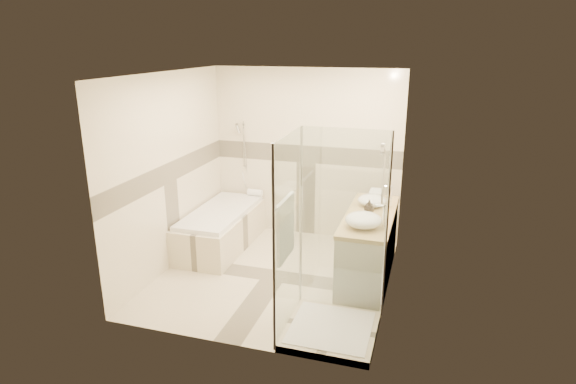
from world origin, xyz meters
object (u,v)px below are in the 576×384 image
(vessel_sink_near, at_px, (372,200))
(vanity, at_px, (368,246))
(vessel_sink_far, at_px, (363,220))
(shower_enclosure, at_px, (322,285))
(amenity_bottle_a, at_px, (369,207))
(bathtub, at_px, (221,226))
(amenity_bottle_b, at_px, (369,207))

(vessel_sink_near, bearing_deg, vanity, -86.34)
(vessel_sink_near, relative_size, vessel_sink_far, 0.87)
(shower_enclosure, bearing_deg, amenity_bottle_a, 78.07)
(bathtub, bearing_deg, vessel_sink_far, -20.54)
(bathtub, xyz_separation_m, vanity, (2.15, -0.35, 0.12))
(vanity, height_order, shower_enclosure, shower_enclosure)
(bathtub, xyz_separation_m, vessel_sink_near, (2.13, -0.04, 0.62))
(vessel_sink_near, bearing_deg, amenity_bottle_b, -90.00)
(vessel_sink_near, bearing_deg, bathtub, 178.99)
(vessel_sink_near, xyz_separation_m, amenity_bottle_a, (0.00, -0.29, 0.01))
(vessel_sink_near, relative_size, amenity_bottle_b, 2.29)
(vessel_sink_far, bearing_deg, bathtub, 159.46)
(vessel_sink_near, bearing_deg, amenity_bottle_a, -90.00)
(vanity, distance_m, amenity_bottle_a, 0.51)
(bathtub, bearing_deg, vessel_sink_near, -1.01)
(shower_enclosure, bearing_deg, bathtub, 138.90)
(bathtub, bearing_deg, amenity_bottle_a, -8.79)
(bathtub, xyz_separation_m, shower_enclosure, (1.86, -1.62, 0.20))
(bathtub, height_order, vessel_sink_far, vessel_sink_far)
(amenity_bottle_a, height_order, amenity_bottle_b, amenity_bottle_a)
(bathtub, relative_size, amenity_bottle_a, 9.90)
(vessel_sink_near, xyz_separation_m, vessel_sink_far, (0.00, -0.76, 0.01))
(shower_enclosure, distance_m, vessel_sink_far, 0.97)
(vessel_sink_far, distance_m, amenity_bottle_b, 0.47)
(vessel_sink_near, relative_size, amenity_bottle_a, 2.10)
(vanity, distance_m, vessel_sink_far, 0.68)
(vessel_sink_far, bearing_deg, vanity, 87.45)
(vanity, height_order, amenity_bottle_b, amenity_bottle_b)
(vanity, height_order, amenity_bottle_a, amenity_bottle_a)
(vanity, xyz_separation_m, vessel_sink_far, (-0.02, -0.45, 0.51))
(bathtub, distance_m, vanity, 2.18)
(shower_enclosure, relative_size, vessel_sink_near, 5.65)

